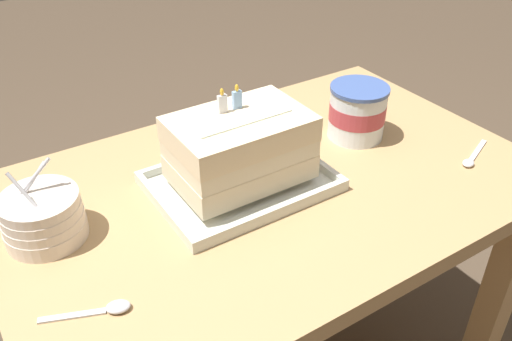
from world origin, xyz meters
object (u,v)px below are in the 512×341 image
(birthday_cake, at_px, (240,148))
(ice_cream_tub, at_px, (357,112))
(bowl_stack, at_px, (43,217))
(serving_spoon_near_tray, at_px, (471,159))
(foil_tray, at_px, (241,183))
(serving_spoon_by_bowls, at_px, (109,308))

(birthday_cake, distance_m, ice_cream_tub, 0.31)
(birthday_cake, distance_m, bowl_stack, 0.35)
(ice_cream_tub, bearing_deg, bowl_stack, 177.87)
(serving_spoon_near_tray, bearing_deg, ice_cream_tub, 122.19)
(foil_tray, height_order, bowl_stack, bowl_stack)
(foil_tray, relative_size, bowl_stack, 2.37)
(ice_cream_tub, bearing_deg, birthday_cake, -174.88)
(bowl_stack, xyz_separation_m, serving_spoon_near_tray, (0.78, -0.23, -0.04))
(foil_tray, bearing_deg, birthday_cake, 90.00)
(ice_cream_tub, relative_size, serving_spoon_near_tray, 0.99)
(bowl_stack, bearing_deg, serving_spoon_by_bowls, -82.16)
(serving_spoon_near_tray, bearing_deg, foil_tray, 157.90)
(foil_tray, distance_m, ice_cream_tub, 0.31)
(bowl_stack, xyz_separation_m, ice_cream_tub, (0.65, -0.02, 0.02))
(bowl_stack, height_order, ice_cream_tub, bowl_stack)
(foil_tray, bearing_deg, serving_spoon_near_tray, -22.10)
(foil_tray, relative_size, birthday_cake, 1.33)
(birthday_cake, bearing_deg, serving_spoon_near_tray, -22.11)
(birthday_cake, distance_m, serving_spoon_near_tray, 0.48)
(ice_cream_tub, bearing_deg, serving_spoon_by_bowls, -163.35)
(ice_cream_tub, distance_m, serving_spoon_by_bowls, 0.65)
(birthday_cake, xyz_separation_m, serving_spoon_by_bowls, (-0.32, -0.16, -0.08))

